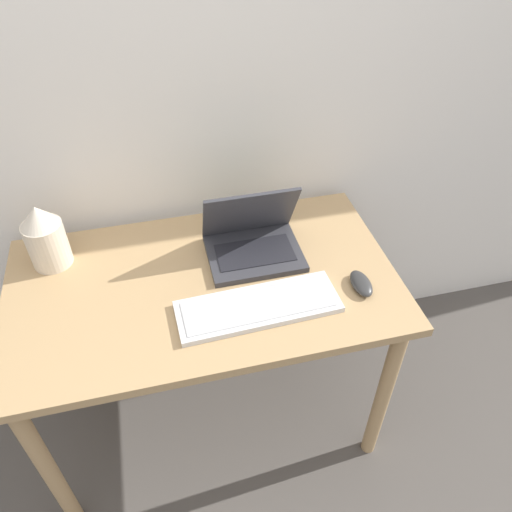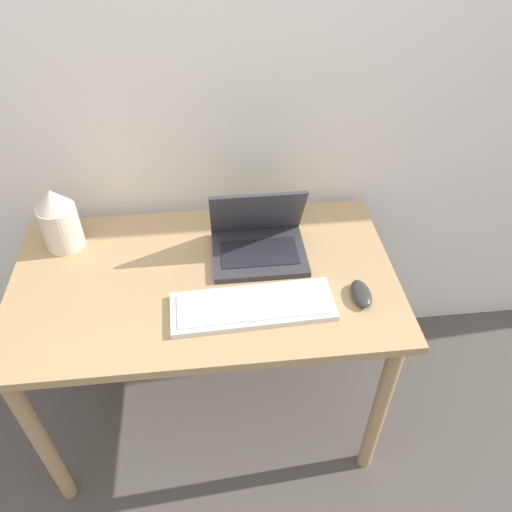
# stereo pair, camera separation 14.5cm
# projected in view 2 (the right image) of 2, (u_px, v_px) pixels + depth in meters

# --- Properties ---
(ground_plane) EXTENTS (12.00, 12.00, 0.00)m
(ground_plane) POSITION_uv_depth(u_px,v_px,m) (221.00, 491.00, 1.78)
(ground_plane) COLOR #4C4742
(wall_back) EXTENTS (6.00, 0.05, 2.50)m
(wall_back) POSITION_uv_depth(u_px,v_px,m) (188.00, 62.00, 1.50)
(wall_back) COLOR white
(wall_back) RESTS_ON ground_plane
(desk) EXTENTS (1.18, 0.68, 0.75)m
(desk) POSITION_uv_depth(u_px,v_px,m) (206.00, 298.00, 1.60)
(desk) COLOR tan
(desk) RESTS_ON ground_plane
(laptop) EXTENTS (0.30, 0.24, 0.23)m
(laptop) POSITION_uv_depth(u_px,v_px,m) (258.00, 239.00, 1.59)
(laptop) COLOR #333338
(laptop) RESTS_ON desk
(keyboard) EXTENTS (0.47, 0.18, 0.02)m
(keyboard) POSITION_uv_depth(u_px,v_px,m) (253.00, 306.00, 1.43)
(keyboard) COLOR silver
(keyboard) RESTS_ON desk
(mouse) EXTENTS (0.06, 0.11, 0.03)m
(mouse) POSITION_uv_depth(u_px,v_px,m) (361.00, 294.00, 1.46)
(mouse) COLOR #2D2D2D
(mouse) RESTS_ON desk
(vase) EXTENTS (0.12, 0.12, 0.22)m
(vase) POSITION_uv_depth(u_px,v_px,m) (59.00, 219.00, 1.57)
(vase) COLOR beige
(vase) RESTS_ON desk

